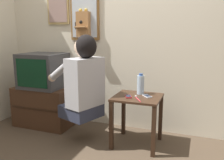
{
  "coord_description": "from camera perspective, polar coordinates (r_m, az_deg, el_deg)",
  "views": [
    {
      "loc": [
        0.9,
        -1.64,
        1.21
      ],
      "look_at": [
        0.03,
        0.68,
        0.71
      ],
      "focal_mm": 38.0,
      "sensor_mm": 36.0,
      "label": 1
    }
  ],
  "objects": [
    {
      "name": "wall_mirror",
      "position": [
        3.16,
        -6.59,
        16.05
      ],
      "size": [
        0.4,
        0.03,
        0.72
      ],
      "color": "brown"
    },
    {
      "name": "cell_phone_held",
      "position": [
        2.51,
        3.93,
        -3.93
      ],
      "size": [
        0.11,
        0.14,
        0.01
      ],
      "rotation": [
        0.0,
        0.0,
        0.42
      ],
      "color": "maroon",
      "rests_on": "side_table"
    },
    {
      "name": "television",
      "position": [
        3.17,
        -16.2,
        2.2
      ],
      "size": [
        0.53,
        0.47,
        0.44
      ],
      "color": "#38383A",
      "rests_on": "tv_stand"
    },
    {
      "name": "water_bottle",
      "position": [
        2.61,
        6.9,
        -1.09
      ],
      "size": [
        0.08,
        0.08,
        0.23
      ],
      "color": "#ADC6DB",
      "rests_on": "side_table"
    },
    {
      "name": "framed_picture",
      "position": [
        3.37,
        -12.82,
        16.25
      ],
      "size": [
        0.32,
        0.03,
        0.39
      ],
      "color": "tan"
    },
    {
      "name": "toothbrush",
      "position": [
        2.42,
        6.17,
        -4.49
      ],
      "size": [
        0.11,
        0.17,
        0.02
      ],
      "rotation": [
        0.0,
        0.0,
        0.54
      ],
      "color": "#D83F4C",
      "rests_on": "side_table"
    },
    {
      "name": "side_table",
      "position": [
        2.58,
        6.11,
        -6.5
      ],
      "size": [
        0.49,
        0.46,
        0.55
      ],
      "color": "#382316",
      "rests_on": "ground_plane"
    },
    {
      "name": "tv_stand",
      "position": [
        3.29,
        -15.79,
        -6.0
      ],
      "size": [
        0.75,
        0.46,
        0.51
      ],
      "color": "#422819",
      "rests_on": "ground_plane"
    },
    {
      "name": "wall_phone_antique",
      "position": [
        3.12,
        -6.83,
        13.2
      ],
      "size": [
        0.21,
        0.18,
        0.73
      ],
      "color": "#9E6B3D"
    },
    {
      "name": "person",
      "position": [
        2.58,
        -6.87,
        0.08
      ],
      "size": [
        0.61,
        0.55,
        0.91
      ],
      "rotation": [
        0.0,
        0.0,
        1.22
      ],
      "color": "#2D3347",
      "rests_on": "ground_plane"
    },
    {
      "name": "wall_back",
      "position": [
        2.99,
        3.1,
        12.5
      ],
      "size": [
        6.8,
        0.05,
        2.55
      ],
      "color": "beige",
      "rests_on": "ground_plane"
    },
    {
      "name": "cell_phone_spare",
      "position": [
        2.54,
        8.46,
        -3.84
      ],
      "size": [
        0.12,
        0.13,
        0.01
      ],
      "rotation": [
        0.0,
        0.0,
        0.68
      ],
      "color": "silver",
      "rests_on": "side_table"
    }
  ]
}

